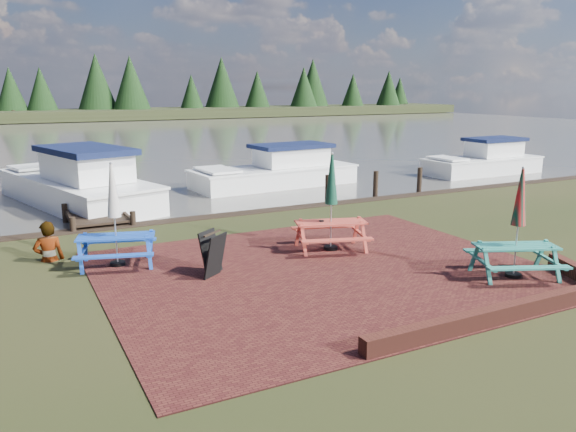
% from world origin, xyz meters
% --- Properties ---
extents(ground, '(120.00, 120.00, 0.00)m').
position_xyz_m(ground, '(0.00, 0.00, 0.00)').
color(ground, black).
rests_on(ground, ground).
extents(paving, '(9.00, 7.50, 0.02)m').
position_xyz_m(paving, '(0.00, 1.00, 0.01)').
color(paving, '#3B1412').
rests_on(paving, ground).
extents(brick_wall, '(6.21, 1.79, 0.30)m').
position_xyz_m(brick_wall, '(2.15, -2.42, 0.15)').
color(brick_wall, '#4C1E16').
rests_on(brick_wall, ground).
extents(water, '(120.00, 60.00, 0.02)m').
position_xyz_m(water, '(0.00, 37.00, 0.00)').
color(water, '#4D4942').
rests_on(water, ground).
extents(far_treeline, '(120.00, 10.00, 8.10)m').
position_xyz_m(far_treeline, '(0.00, 66.00, 3.28)').
color(far_treeline, black).
rests_on(far_treeline, ground).
extents(picnic_table_teal, '(2.07, 1.97, 2.26)m').
position_xyz_m(picnic_table_teal, '(3.27, -1.08, 0.79)').
color(picnic_table_teal, teal).
rests_on(picnic_table_teal, ground).
extents(picnic_table_red, '(2.04, 1.92, 2.32)m').
position_xyz_m(picnic_table_red, '(0.97, 2.33, 0.81)').
color(picnic_table_red, '#C64333').
rests_on(picnic_table_red, ground).
extents(picnic_table_blue, '(1.96, 1.84, 2.25)m').
position_xyz_m(picnic_table_blue, '(-3.80, 3.40, 0.79)').
color(picnic_table_blue, blue).
rests_on(picnic_table_blue, ground).
extents(chalkboard, '(0.59, 0.82, 0.91)m').
position_xyz_m(chalkboard, '(-2.16, 1.84, 0.47)').
color(chalkboard, black).
rests_on(chalkboard, ground).
extents(jetty, '(1.76, 9.08, 1.00)m').
position_xyz_m(jetty, '(-3.50, 11.28, 0.11)').
color(jetty, black).
rests_on(jetty, ground).
extents(boat_jetty, '(4.78, 8.30, 2.28)m').
position_xyz_m(boat_jetty, '(-3.56, 11.55, 0.48)').
color(boat_jetty, white).
rests_on(boat_jetty, ground).
extents(boat_near, '(7.06, 2.91, 1.87)m').
position_xyz_m(boat_near, '(4.30, 11.98, 0.36)').
color(boat_near, white).
rests_on(boat_near, ground).
extents(boat_far, '(5.92, 2.14, 1.84)m').
position_xyz_m(boat_far, '(14.46, 10.53, 0.36)').
color(boat_far, white).
rests_on(boat_far, ground).
extents(person, '(0.69, 0.48, 1.80)m').
position_xyz_m(person, '(-5.10, 4.48, 0.90)').
color(person, gray).
rests_on(person, ground).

